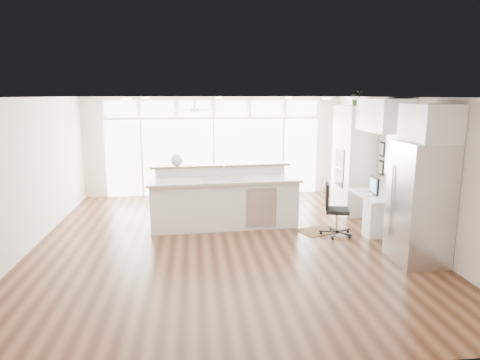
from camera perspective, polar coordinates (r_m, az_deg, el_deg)
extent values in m
cube|color=#3F2213|center=(8.25, -2.05, -8.18)|extent=(7.00, 8.00, 0.02)
cube|color=white|center=(7.78, -2.19, 10.99)|extent=(7.00, 8.00, 0.02)
cube|color=silver|center=(11.86, -3.55, 4.51)|extent=(7.00, 0.04, 2.70)
cube|color=silver|center=(4.05, 2.11, -8.72)|extent=(7.00, 0.04, 2.70)
cube|color=silver|center=(8.41, -26.63, 0.58)|extent=(0.04, 8.00, 2.70)
cube|color=silver|center=(8.87, 21.05, 1.52)|extent=(0.04, 8.00, 2.70)
cube|color=white|center=(11.84, -3.52, 3.04)|extent=(5.80, 0.06, 2.08)
cube|color=white|center=(11.72, -3.60, 9.49)|extent=(5.90, 0.06, 0.40)
cube|color=white|center=(9.09, 20.06, 3.08)|extent=(0.04, 0.85, 0.85)
cube|color=white|center=(10.57, -6.05, 9.80)|extent=(1.16, 1.16, 0.32)
cube|color=white|center=(7.98, -2.30, 10.85)|extent=(3.40, 3.00, 0.02)
cube|color=white|center=(10.37, 14.87, 2.64)|extent=(0.64, 1.20, 2.50)
cube|color=white|center=(9.18, 17.72, -4.17)|extent=(0.72, 1.30, 0.76)
cube|color=white|center=(8.90, 18.72, 8.19)|extent=(0.64, 1.30, 0.64)
cube|color=silver|center=(7.59, 22.87, -2.85)|extent=(0.76, 0.90, 2.00)
cube|color=white|center=(7.44, 24.04, 6.94)|extent=(0.64, 0.90, 0.60)
cube|color=black|center=(9.66, 18.39, 2.73)|extent=(0.06, 0.22, 0.80)
cube|color=white|center=(8.97, -2.14, -2.34)|extent=(3.23, 1.38, 1.26)
cube|color=#3D2813|center=(8.96, 10.45, -6.67)|extent=(0.95, 0.82, 0.01)
cube|color=black|center=(8.63, 12.84, -3.92)|extent=(0.65, 0.62, 1.04)
sphere|color=silver|center=(9.14, -8.43, 2.66)|extent=(0.31, 0.31, 0.26)
cube|color=black|center=(9.02, 17.47, -0.69)|extent=(0.11, 0.46, 0.38)
cube|color=silver|center=(8.99, 16.41, -1.86)|extent=(0.13, 0.33, 0.02)
imported|color=#2F4E21|center=(10.27, 15.26, 10.25)|extent=(0.33, 0.36, 0.25)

